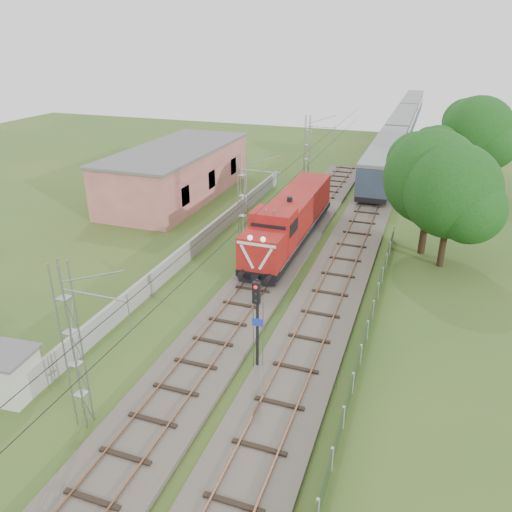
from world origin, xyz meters
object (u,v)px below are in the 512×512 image
at_px(coach_rake, 402,124).
at_px(signal_post, 257,310).
at_px(locomotive, 291,219).
at_px(relay_hut, 10,374).

relative_size(coach_rake, signal_post, 13.91).
bearing_deg(locomotive, coach_rake, 84.00).
xyz_separation_m(locomotive, relay_hut, (-7.40, -22.70, -1.03)).
relative_size(locomotive, signal_post, 3.30).
height_order(coach_rake, signal_post, signal_post).
bearing_deg(signal_post, relay_hut, -151.08).
height_order(locomotive, relay_hut, locomotive).
distance_m(locomotive, relay_hut, 23.90).
bearing_deg(relay_hut, signal_post, 28.92).
xyz_separation_m(coach_rake, signal_post, (-1.97, -64.55, 0.92)).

